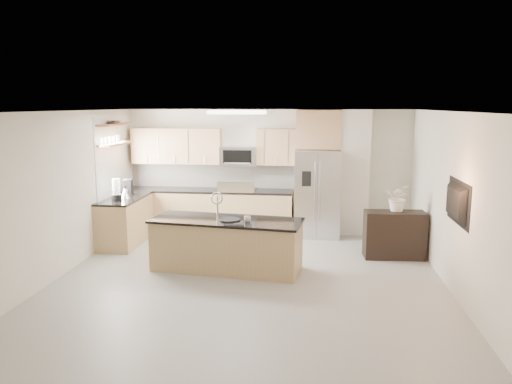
# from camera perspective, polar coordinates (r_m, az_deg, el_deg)

# --- Properties ---
(floor) EXTENTS (6.50, 6.50, 0.00)m
(floor) POSITION_cam_1_polar(r_m,az_deg,el_deg) (7.85, -0.88, -10.13)
(floor) COLOR #A7A59F
(floor) RESTS_ON ground
(ceiling) EXTENTS (6.00, 6.50, 0.02)m
(ceiling) POSITION_cam_1_polar(r_m,az_deg,el_deg) (7.37, -0.94, 9.21)
(ceiling) COLOR silver
(ceiling) RESTS_ON wall_back
(wall_back) EXTENTS (6.00, 0.02, 2.60)m
(wall_back) POSITION_cam_1_polar(r_m,az_deg,el_deg) (10.69, 1.35, 2.45)
(wall_back) COLOR silver
(wall_back) RESTS_ON floor
(wall_front) EXTENTS (6.00, 0.02, 2.60)m
(wall_front) POSITION_cam_1_polar(r_m,az_deg,el_deg) (4.40, -6.48, -8.61)
(wall_front) COLOR silver
(wall_front) RESTS_ON floor
(wall_left) EXTENTS (0.02, 6.50, 2.60)m
(wall_left) POSITION_cam_1_polar(r_m,az_deg,el_deg) (8.43, -21.57, -0.28)
(wall_left) COLOR silver
(wall_left) RESTS_ON floor
(wall_right) EXTENTS (0.02, 6.50, 2.60)m
(wall_right) POSITION_cam_1_polar(r_m,az_deg,el_deg) (7.72, 21.77, -1.19)
(wall_right) COLOR silver
(wall_right) RESTS_ON floor
(back_counter) EXTENTS (3.55, 0.66, 1.44)m
(back_counter) POSITION_cam_1_polar(r_m,az_deg,el_deg) (10.70, -5.37, -2.08)
(back_counter) COLOR tan
(back_counter) RESTS_ON floor
(left_counter) EXTENTS (0.66, 1.50, 0.92)m
(left_counter) POSITION_cam_1_polar(r_m,az_deg,el_deg) (10.11, -14.73, -3.16)
(left_counter) COLOR tan
(left_counter) RESTS_ON floor
(range) EXTENTS (0.76, 0.64, 1.14)m
(range) POSITION_cam_1_polar(r_m,az_deg,el_deg) (10.58, -2.07, -2.17)
(range) COLOR black
(range) RESTS_ON floor
(upper_cabinets) EXTENTS (3.50, 0.33, 0.75)m
(upper_cabinets) POSITION_cam_1_polar(r_m,az_deg,el_deg) (10.67, -5.73, 5.23)
(upper_cabinets) COLOR tan
(upper_cabinets) RESTS_ON wall_back
(microwave) EXTENTS (0.76, 0.40, 0.40)m
(microwave) POSITION_cam_1_polar(r_m,az_deg,el_deg) (10.53, -2.01, 4.14)
(microwave) COLOR #BCBCBF
(microwave) RESTS_ON upper_cabinets
(refrigerator) EXTENTS (0.92, 0.78, 1.78)m
(refrigerator) POSITION_cam_1_polar(r_m,az_deg,el_deg) (10.34, 7.01, -0.17)
(refrigerator) COLOR #BCBCBF
(refrigerator) RESTS_ON floor
(partition_column) EXTENTS (0.60, 0.30, 2.60)m
(partition_column) POSITION_cam_1_polar(r_m,az_deg,el_deg) (10.54, 11.19, 2.15)
(partition_column) COLOR silver
(partition_column) RESTS_ON floor
(window) EXTENTS (0.04, 1.15, 1.65)m
(window) POSITION_cam_1_polar(r_m,az_deg,el_deg) (10.03, -16.64, 3.55)
(window) COLOR white
(window) RESTS_ON wall_left
(shelf_lower) EXTENTS (0.30, 1.20, 0.04)m
(shelf_lower) POSITION_cam_1_polar(r_m,az_deg,el_deg) (10.04, -15.83, 5.32)
(shelf_lower) COLOR brown
(shelf_lower) RESTS_ON wall_left
(shelf_upper) EXTENTS (0.30, 1.20, 0.04)m
(shelf_upper) POSITION_cam_1_polar(r_m,az_deg,el_deg) (10.02, -15.93, 7.43)
(shelf_upper) COLOR brown
(shelf_upper) RESTS_ON wall_left
(ceiling_fixture) EXTENTS (1.00, 0.50, 0.06)m
(ceiling_fixture) POSITION_cam_1_polar(r_m,az_deg,el_deg) (9.01, -2.15, 9.08)
(ceiling_fixture) COLOR white
(ceiling_fixture) RESTS_ON ceiling
(island) EXTENTS (2.55, 1.20, 1.28)m
(island) POSITION_cam_1_polar(r_m,az_deg,el_deg) (8.26, -3.37, -5.99)
(island) COLOR tan
(island) RESTS_ON floor
(credenza) EXTENTS (1.07, 0.50, 0.84)m
(credenza) POSITION_cam_1_polar(r_m,az_deg,el_deg) (9.21, 15.53, -4.73)
(credenza) COLOR black
(credenza) RESTS_ON floor
(cup) EXTENTS (0.14, 0.14, 0.09)m
(cup) POSITION_cam_1_polar(r_m,az_deg,el_deg) (7.98, -0.98, -3.09)
(cup) COLOR silver
(cup) RESTS_ON island
(platter) EXTENTS (0.41, 0.41, 0.02)m
(platter) POSITION_cam_1_polar(r_m,az_deg,el_deg) (8.10, -3.05, -3.16)
(platter) COLOR black
(platter) RESTS_ON island
(blender) EXTENTS (0.18, 0.18, 0.42)m
(blender) POSITION_cam_1_polar(r_m,az_deg,el_deg) (9.65, -15.68, 0.07)
(blender) COLOR black
(blender) RESTS_ON left_counter
(kettle) EXTENTS (0.19, 0.19, 0.23)m
(kettle) POSITION_cam_1_polar(r_m,az_deg,el_deg) (9.91, -14.76, -0.10)
(kettle) COLOR #BCBCBF
(kettle) RESTS_ON left_counter
(coffee_maker) EXTENTS (0.19, 0.22, 0.31)m
(coffee_maker) POSITION_cam_1_polar(r_m,az_deg,el_deg) (10.25, -14.43, 0.50)
(coffee_maker) COLOR black
(coffee_maker) RESTS_ON left_counter
(bowl) EXTENTS (0.41, 0.41, 0.08)m
(bowl) POSITION_cam_1_polar(r_m,az_deg,el_deg) (10.02, -15.94, 7.77)
(bowl) COLOR #BCBCBF
(bowl) RESTS_ON shelf_upper
(flower_vase) EXTENTS (0.83, 0.77, 0.75)m
(flower_vase) POSITION_cam_1_polar(r_m,az_deg,el_deg) (9.10, 16.00, 0.18)
(flower_vase) COLOR white
(flower_vase) RESTS_ON credenza
(television) EXTENTS (0.14, 1.08, 0.62)m
(television) POSITION_cam_1_polar(r_m,az_deg,el_deg) (7.49, 21.52, -1.09)
(television) COLOR black
(television) RESTS_ON wall_right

